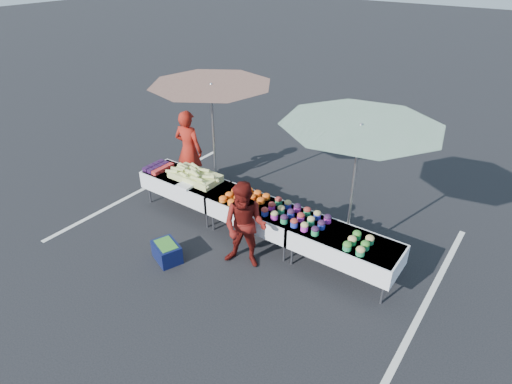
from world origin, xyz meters
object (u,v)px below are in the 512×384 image
Objects in this scene: table_right at (345,246)px; vendor at (189,150)px; table_left at (186,184)px; table_center at (256,211)px; umbrella_left at (211,95)px; umbrella_right at (359,138)px; storage_bin at (167,252)px; customer at (245,226)px.

vendor is at bearing 169.55° from table_right.
table_left is 1.80m from table_center.
umbrella_left is (0.13, 0.80, 1.72)m from table_left.
table_right is 1.02× the size of vendor.
umbrella_right is 4.71× the size of storage_bin.
vendor is 2.91× the size of storage_bin.
table_left is 0.65× the size of umbrella_left.
vendor reaches higher than storage_bin.
umbrella_left is at bearing 173.14° from umbrella_right.
table_right is 1.16× the size of customer.
table_center is 1.77m from storage_bin.
table_left is 3.60m from table_right.
vendor is 1.14× the size of customer.
customer is at bearing 52.20° from storage_bin.
vendor reaches higher than table_center.
customer is 2.55× the size of storage_bin.
vendor is 4.32m from umbrella_right.
table_right is (1.80, 0.00, 0.00)m from table_center.
customer is (2.71, -1.53, -0.11)m from vendor.
umbrella_left is 3.21m from storage_bin.
customer is 1.53m from storage_bin.
table_center is at bearing 180.00° from table_right.
storage_bin is at bearing -58.22° from table_left.
vendor is 0.62× the size of umbrella_right.
table_center is at bearing 153.38° from vendor.
umbrella_left is at bearing 80.47° from table_left.
customer reaches higher than table_left.
table_center is 2.55m from vendor.
vendor is 0.64× the size of umbrella_left.
umbrella_right is at bearing 57.34° from storage_bin.
vendor reaches higher than customer.
storage_bin is (-0.89, -1.48, -0.41)m from table_center.
vendor is at bearing 144.93° from storage_bin.
storage_bin is (0.91, -1.48, -0.41)m from table_left.
umbrella_right reaches higher than table_left.
storage_bin is (-2.69, -1.48, -0.41)m from table_right.
umbrella_left is 4.55× the size of storage_bin.
customer is (-1.49, -0.75, 0.22)m from table_right.
vendor is at bearing 127.94° from table_left.
storage_bin is (1.52, -2.25, -0.73)m from vendor.
umbrella_left is at bearing 167.00° from table_right.
umbrella_left reaches higher than vendor.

